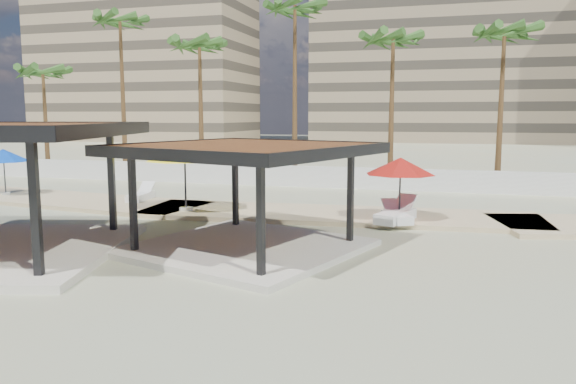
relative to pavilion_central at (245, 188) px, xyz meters
name	(u,v)px	position (x,y,z in m)	size (l,w,h in m)	color
ground	(222,254)	(-0.55, -0.61, -1.94)	(200.00, 200.00, 0.00)	tan
promenade	(338,213)	(1.45, 7.05, -1.88)	(44.45, 7.97, 0.24)	#C6B284
boundary_wall	(332,177)	(-0.55, 15.39, -1.34)	(56.00, 0.30, 1.20)	silver
building_west	(144,46)	(-42.55, 67.39, 13.33)	(34.00, 16.00, 32.40)	#937F60
building_mid	(439,50)	(3.45, 77.39, 12.33)	(38.00, 16.00, 30.40)	#847259
pavilion_central	(245,188)	(0.00, 0.00, 0.00)	(8.08, 8.08, 3.25)	beige
umbrella_b	(185,151)	(-4.58, 5.19, 0.68)	(3.29, 3.29, 2.84)	beige
umbrella_c	(401,166)	(4.08, 5.61, 0.26)	(3.03, 3.03, 2.35)	beige
umbrella_f	(3,155)	(-15.36, 7.00, 0.18)	(3.35, 3.35, 2.26)	beige
lounger_a	(141,196)	(-7.93, 7.27, -1.58)	(0.90, 2.09, 0.77)	silver
lounger_b	(396,215)	(4.00, 5.24, -1.55)	(1.45, 2.49, 0.90)	silver
lounger_c	(397,216)	(4.02, 5.23, -1.59)	(1.39, 2.00, 0.73)	silver
palm_a	(43,76)	(-21.55, 17.69, 4.84)	(3.00, 3.00, 7.87)	brown
palm_b	(120,28)	(-15.55, 18.09, 7.91)	(3.00, 3.00, 11.14)	brown
palm_c	(200,51)	(-9.55, 17.49, 6.17)	(3.00, 3.00, 9.27)	brown
palm_d	(295,16)	(-3.55, 18.29, 8.12)	(3.00, 3.00, 11.36)	brown
palm_e	(393,45)	(2.45, 17.79, 6.14)	(3.00, 3.00, 9.24)	brown
palm_f	(504,39)	(8.45, 17.99, 6.28)	(3.00, 3.00, 9.39)	brown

